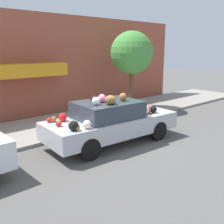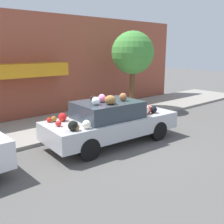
{
  "view_description": "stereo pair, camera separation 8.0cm",
  "coord_description": "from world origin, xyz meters",
  "views": [
    {
      "loc": [
        -5.48,
        -6.38,
        3.04
      ],
      "look_at": [
        0.0,
        -0.13,
        1.04
      ],
      "focal_mm": 42.0,
      "sensor_mm": 36.0,
      "label": 1
    },
    {
      "loc": [
        -5.42,
        -6.43,
        3.04
      ],
      "look_at": [
        0.0,
        -0.13,
        1.04
      ],
      "focal_mm": 42.0,
      "sensor_mm": 36.0,
      "label": 2
    }
  ],
  "objects": [
    {
      "name": "fire_hydrant",
      "position": [
        -0.41,
        1.69,
        0.46
      ],
      "size": [
        0.2,
        0.2,
        0.7
      ],
      "color": "#B2B2B7",
      "rests_on": "sidewalk_curb"
    },
    {
      "name": "building_facade",
      "position": [
        -0.07,
        4.91,
        2.31
      ],
      "size": [
        18.0,
        1.2,
        4.64
      ],
      "color": "#9E4C38",
      "rests_on": "ground"
    },
    {
      "name": "ground_plane",
      "position": [
        0.0,
        0.0,
        0.0
      ],
      "size": [
        60.0,
        60.0,
        0.0
      ],
      "primitive_type": "plane",
      "color": "#565451"
    },
    {
      "name": "street_tree",
      "position": [
        3.85,
        2.8,
        2.85
      ],
      "size": [
        2.07,
        2.07,
        3.79
      ],
      "color": "brown",
      "rests_on": "sidewalk_curb"
    },
    {
      "name": "sidewalk_curb",
      "position": [
        0.0,
        2.7,
        0.06
      ],
      "size": [
        24.0,
        3.2,
        0.11
      ],
      "color": "gray",
      "rests_on": "ground"
    },
    {
      "name": "art_car",
      "position": [
        -0.04,
        -0.14,
        0.75
      ],
      "size": [
        4.6,
        2.01,
        1.69
      ],
      "rotation": [
        0.0,
        0.0,
        -0.06
      ],
      "color": "#B7BABF",
      "rests_on": "ground"
    }
  ]
}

